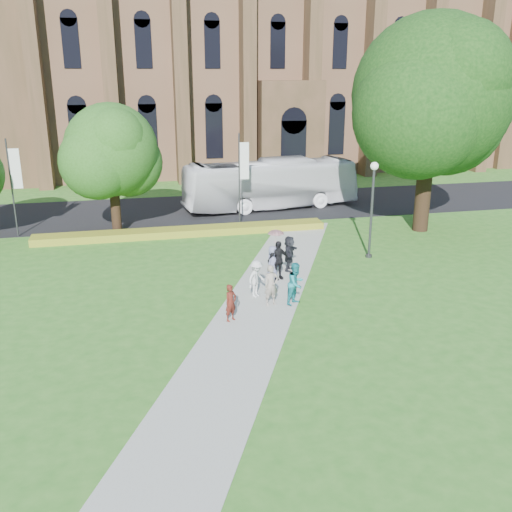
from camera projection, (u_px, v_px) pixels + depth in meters
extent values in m
plane|color=#2E6D20|center=(264.00, 317.00, 23.75)|extent=(160.00, 160.00, 0.00)
cube|color=black|center=(201.00, 209.00, 42.29)|extent=(160.00, 10.00, 0.02)
cube|color=#B2B2A8|center=(259.00, 307.00, 24.67)|extent=(15.58, 28.54, 0.04)
cube|color=gold|center=(183.00, 232.00, 35.49)|extent=(18.00, 1.40, 0.45)
cube|color=brown|center=(267.00, 84.00, 60.35)|extent=(52.00, 16.00, 17.00)
cube|color=brown|center=(5.00, 62.00, 48.03)|extent=(3.50, 3.50, 21.00)
cube|color=brown|center=(290.00, 131.00, 53.24)|extent=(6.00, 2.50, 9.00)
cylinder|color=#38383D|center=(371.00, 215.00, 30.63)|extent=(0.14, 0.14, 4.80)
sphere|color=white|center=(374.00, 166.00, 29.83)|extent=(0.44, 0.44, 0.44)
cylinder|color=#38383D|center=(369.00, 256.00, 31.35)|extent=(0.36, 0.36, 0.15)
cylinder|color=#332114|center=(424.00, 179.00, 35.70)|extent=(0.96, 0.96, 6.60)
sphere|color=black|center=(432.00, 95.00, 34.13)|extent=(9.60, 9.60, 9.60)
cylinder|color=#332114|center=(115.00, 202.00, 35.28)|extent=(0.60, 0.60, 4.12)
sphere|color=#254E17|center=(111.00, 150.00, 34.30)|extent=(5.60, 5.60, 5.60)
cylinder|color=#38383D|center=(239.00, 179.00, 37.35)|extent=(0.10, 0.10, 6.00)
cube|color=white|center=(244.00, 161.00, 37.05)|extent=(0.60, 0.02, 2.40)
cylinder|color=#38383D|center=(12.00, 189.00, 34.37)|extent=(0.10, 0.10, 6.00)
cube|color=white|center=(16.00, 169.00, 34.07)|extent=(0.60, 0.02, 2.40)
imported|color=white|center=(271.00, 184.00, 42.11)|extent=(13.32, 4.73, 3.63)
imported|color=#541B13|center=(231.00, 303.00, 23.05)|extent=(0.68, 0.62, 1.55)
imported|color=teal|center=(296.00, 283.00, 24.69)|extent=(1.16, 1.12, 1.88)
imported|color=silver|center=(256.00, 279.00, 25.52)|extent=(1.25, 1.20, 1.70)
imported|color=black|center=(278.00, 260.00, 27.66)|extent=(1.22, 0.77, 1.93)
imported|color=slate|center=(272.00, 262.00, 27.73)|extent=(0.95, 0.97, 1.68)
imported|color=#222229|center=(289.00, 253.00, 28.90)|extent=(1.24, 1.74, 1.81)
imported|color=gray|center=(271.00, 285.00, 24.58)|extent=(0.74, 0.56, 1.81)
imported|color=#E4A0BC|center=(276.00, 238.00, 27.50)|extent=(0.98, 0.98, 0.68)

